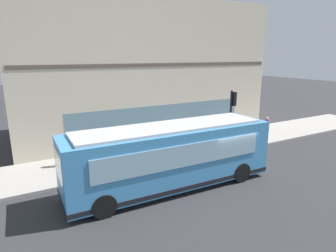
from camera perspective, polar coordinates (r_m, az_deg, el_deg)
The scene contains 10 objects.
ground at distance 15.51m, azimuth 10.93°, elevation -9.89°, with size 120.00×120.00×0.00m, color #2D2D30.
sidewalk_curb at distance 19.03m, azimuth 1.89°, elevation -4.82°, with size 4.15×40.00×0.15m, color #9E9991.
building_corner at distance 23.43m, azimuth -5.79°, elevation 11.14°, with size 8.02×19.23×10.14m.
city_bus_nearside at distance 13.54m, azimuth 0.51°, elevation -6.15°, with size 2.77×10.09×3.07m.
traffic_light_near_corner at distance 19.05m, azimuth 12.78°, elevation 3.48°, with size 0.32×0.49×3.87m.
fire_hydrant at distance 22.41m, azimuth 13.53°, elevation -1.12°, with size 0.35×0.35×0.74m.
pedestrian_walking_along_curb at distance 21.32m, azimuth 8.36°, elevation 0.17°, with size 0.32×0.32×1.76m.
pedestrian_near_hydrant at distance 17.16m, azimuth -14.71°, elevation -3.92°, with size 0.32×0.32×1.61m.
pedestrian_by_light_pole at distance 22.60m, azimuth 19.20°, elevation 0.06°, with size 0.32×0.32×1.61m.
pedestrian_near_building_entrance at distance 16.98m, azimuth -20.66°, elevation -4.68°, with size 0.32×0.32×1.56m.
Camera 1 is at (-10.75, 9.29, 6.24)m, focal length 30.36 mm.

